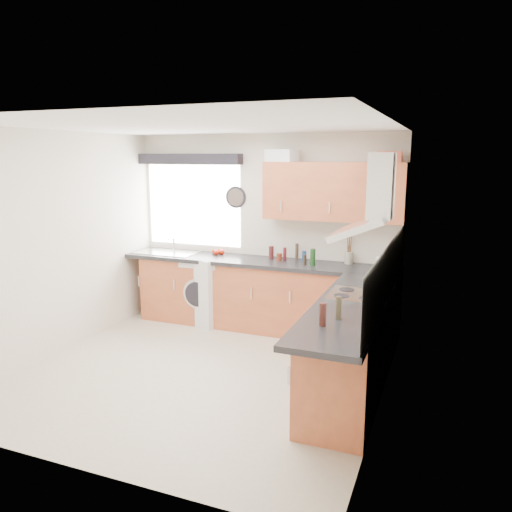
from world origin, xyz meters
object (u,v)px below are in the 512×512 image
at_px(upper_cabinets, 334,191).
at_px(washing_machine, 208,288).
at_px(oven, 355,343).
at_px(extractor_hood, 371,206).

bearing_deg(upper_cabinets, washing_machine, -176.40).
height_order(oven, extractor_hood, extractor_hood).
relative_size(oven, upper_cabinets, 0.50).
bearing_deg(extractor_hood, oven, 180.00).
xyz_separation_m(oven, washing_machine, (-2.22, 1.22, 0.03)).
bearing_deg(extractor_hood, washing_machine, 152.27).
xyz_separation_m(extractor_hood, upper_cabinets, (-0.65, 1.33, 0.03)).
bearing_deg(washing_machine, upper_cabinets, 21.37).
xyz_separation_m(upper_cabinets, washing_machine, (-1.67, -0.10, -1.35)).
distance_m(oven, upper_cabinets, 1.99).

